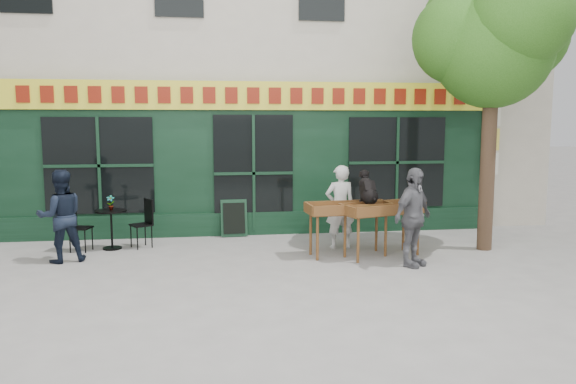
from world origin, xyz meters
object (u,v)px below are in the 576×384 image
dog (368,186)px  man_left (61,216)px  man_right (413,217)px  bistro_table (111,221)px  book_cart_center (348,212)px  book_cart_right (382,212)px  woman (340,207)px

dog → man_left: size_ratio=0.37×
man_right → man_left: (-6.00, 1.15, -0.03)m
dog → bistro_table: dog is taller
book_cart_center → book_cart_right: 0.62m
bistro_table → book_cart_right: bearing=-14.6°
dog → bistro_table: size_ratio=0.79×
bistro_table → book_cart_center: bearing=-14.8°
book_cart_right → man_left: size_ratio=0.99×
dog → man_right: bearing=-62.2°
book_cart_right → bistro_table: (-5.00, 1.30, -0.28)m
book_cart_center → bistro_table: (-4.40, 1.16, -0.28)m
book_cart_center → man_right: man_right is taller
book_cart_center → woman: (0.00, 0.65, -0.01)m
bistro_table → man_left: (-0.70, -0.90, 0.27)m
dog → woman: 0.92m
woman → man_left: (-5.10, -0.39, 0.00)m
book_cart_right → man_left: man_left is taller
man_right → dog: bearing=85.9°
man_right → woman: bearing=83.1°
man_right → man_left: man_right is taller
book_cart_center → man_left: size_ratio=0.95×
woman → man_left: 5.11m
book_cart_right → man_right: size_ratio=0.95×
dog → bistro_table: 4.95m
book_cart_right → man_left: (-5.70, 0.40, -0.01)m
woman → man_right: 1.79m
man_right → bistro_table: 5.69m
dog → woman: bearing=111.3°
man_right → bistro_table: (-5.30, 2.05, -0.30)m
dog → book_cart_right: size_ratio=0.37×
book_cart_right → man_right: 0.81m
dog → book_cart_right: dog is taller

